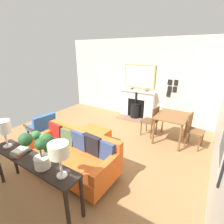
{
  "coord_description": "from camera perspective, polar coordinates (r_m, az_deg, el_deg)",
  "views": [
    {
      "loc": [
        2.63,
        2.47,
        2.32
      ],
      "look_at": [
        -0.84,
        0.28,
        0.8
      ],
      "focal_mm": 26.53,
      "sensor_mm": 36.0,
      "label": 1
    }
  ],
  "objects": [
    {
      "name": "table_lamp_far_end",
      "position": [
        2.21,
        -17.84,
        -12.71
      ],
      "size": [
        0.26,
        0.26,
        0.49
      ],
      "color": "white",
      "rests_on": "console_table"
    },
    {
      "name": "dining_table",
      "position": [
        4.62,
        19.9,
        -2.31
      ],
      "size": [
        0.94,
        0.75,
        0.74
      ],
      "color": "brown",
      "rests_on": "ground"
    },
    {
      "name": "ottoman",
      "position": [
        4.37,
        -6.41,
        -8.15
      ],
      "size": [
        0.65,
        0.74,
        0.4
      ],
      "color": "#B2B2B7",
      "rests_on": "ground"
    },
    {
      "name": "ground_plane",
      "position": [
        4.29,
        -9.43,
        -12.74
      ],
      "size": [
        5.77,
        5.53,
        0.01
      ],
      "primitive_type": "cube",
      "color": "olive"
    },
    {
      "name": "armchair_accent",
      "position": [
        4.82,
        -22.93,
        -4.23
      ],
      "size": [
        0.74,
        0.66,
        0.78
      ],
      "color": "#4C3321",
      "rests_on": "ground"
    },
    {
      "name": "mantel_bowl_far",
      "position": [
        5.82,
        11.99,
        7.2
      ],
      "size": [
        0.13,
        0.13,
        0.04
      ],
      "color": "#47382D",
      "rests_on": "fireplace"
    },
    {
      "name": "dining_chair_by_back_wall",
      "position": [
        4.61,
        25.97,
        -4.87
      ],
      "size": [
        0.46,
        0.46,
        0.87
      ],
      "color": "brown",
      "rests_on": "ground"
    },
    {
      "name": "fireplace",
      "position": [
        6.08,
        8.43,
        2.2
      ],
      "size": [
        0.62,
        1.32,
        1.02
      ],
      "color": "brown",
      "rests_on": "ground"
    },
    {
      "name": "potted_plant",
      "position": [
        2.45,
        -23.55,
        -11.02
      ],
      "size": [
        0.46,
        0.47,
        0.63
      ],
      "color": "silver",
      "rests_on": "console_table"
    },
    {
      "name": "mantel_bowl_near",
      "position": [
        6.04,
        6.88,
        7.96
      ],
      "size": [
        0.12,
        0.12,
        0.04
      ],
      "color": "#47382D",
      "rests_on": "fireplace"
    },
    {
      "name": "book_stack",
      "position": [
        3.09,
        -29.05,
        -11.83
      ],
      "size": [
        0.3,
        0.22,
        0.08
      ],
      "color": "#B23833",
      "rests_on": "console_table"
    },
    {
      "name": "mirror_over_mantel",
      "position": [
        5.95,
        9.4,
        11.96
      ],
      "size": [
        0.04,
        1.13,
        0.8
      ],
      "color": "tan"
    },
    {
      "name": "dining_chair_near_fireplace",
      "position": [
        4.76,
        13.71,
        -2.43
      ],
      "size": [
        0.45,
        0.45,
        0.88
      ],
      "color": "brown",
      "rests_on": "ground"
    },
    {
      "name": "table_lamp_near_end",
      "position": [
        3.28,
        -33.38,
        -4.52
      ],
      "size": [
        0.24,
        0.24,
        0.48
      ],
      "color": "white",
      "rests_on": "console_table"
    },
    {
      "name": "photo_gallery_row",
      "position": [
        5.67,
        19.87,
        7.96
      ],
      "size": [
        0.02,
        0.31,
        0.56
      ],
      "color": "black"
    },
    {
      "name": "console_table",
      "position": [
        2.95,
        -25.72,
        -15.93
      ],
      "size": [
        0.33,
        1.79,
        0.77
      ],
      "color": "black",
      "rests_on": "ground"
    },
    {
      "name": "wall_left",
      "position": [
        6.12,
        8.13,
        11.16
      ],
      "size": [
        0.12,
        5.53,
        2.73
      ],
      "primitive_type": "cube",
      "color": "beige",
      "rests_on": "ground"
    },
    {
      "name": "sofa",
      "position": [
        3.53,
        -13.17,
        -14.14
      ],
      "size": [
        0.91,
        1.92,
        0.8
      ],
      "color": "#B2B2B7",
      "rests_on": "ground"
    }
  ]
}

